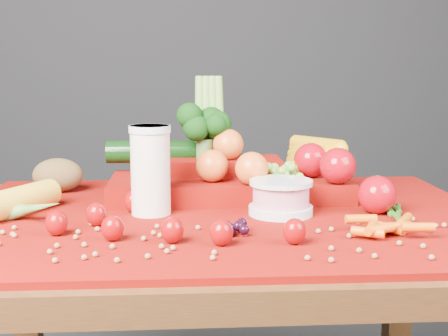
{
  "coord_description": "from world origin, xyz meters",
  "views": [
    {
      "loc": [
        -0.08,
        -1.2,
        1.06
      ],
      "look_at": [
        0.0,
        0.02,
        0.85
      ],
      "focal_mm": 50.0,
      "sensor_mm": 36.0,
      "label": 1
    }
  ],
  "objects": [
    {
      "name": "table",
      "position": [
        0.0,
        0.0,
        0.66
      ],
      "size": [
        1.1,
        0.8,
        0.75
      ],
      "color": "#32180B",
      "rests_on": "ground"
    },
    {
      "name": "red_cloth",
      "position": [
        0.0,
        0.0,
        0.76
      ],
      "size": [
        1.05,
        0.75,
        0.01
      ],
      "primitive_type": "cube",
      "color": "#730603",
      "rests_on": "table"
    },
    {
      "name": "milk_glass",
      "position": [
        -0.14,
        0.01,
        0.86
      ],
      "size": [
        0.08,
        0.08,
        0.18
      ],
      "rotation": [
        0.0,
        0.0,
        0.05
      ],
      "color": "silver",
      "rests_on": "red_cloth"
    },
    {
      "name": "yogurt_bowl",
      "position": [
        0.11,
        -0.01,
        0.8
      ],
      "size": [
        0.13,
        0.13,
        0.07
      ],
      "rotation": [
        0.0,
        0.0,
        -0.37
      ],
      "color": "silver",
      "rests_on": "red_cloth"
    },
    {
      "name": "strawberry_scatter",
      "position": [
        -0.13,
        -0.15,
        0.79
      ],
      "size": [
        0.44,
        0.28,
        0.05
      ],
      "color": "maroon",
      "rests_on": "red_cloth"
    },
    {
      "name": "dark_grape_cluster",
      "position": [
        -0.0,
        -0.15,
        0.78
      ],
      "size": [
        0.06,
        0.05,
        0.03
      ],
      "primitive_type": null,
      "color": "black",
      "rests_on": "red_cloth"
    },
    {
      "name": "soybean_scatter",
      "position": [
        0.0,
        -0.2,
        0.77
      ],
      "size": [
        0.84,
        0.24,
        0.01
      ],
      "primitive_type": null,
      "color": "#976A41",
      "rests_on": "red_cloth"
    },
    {
      "name": "corn_ear",
      "position": [
        -0.39,
        -0.01,
        0.78
      ],
      "size": [
        0.24,
        0.26,
        0.06
      ],
      "rotation": [
        0.0,
        0.0,
        1.07
      ],
      "color": "gold",
      "rests_on": "red_cloth"
    },
    {
      "name": "potato",
      "position": [
        -0.37,
        0.23,
        0.8
      ],
      "size": [
        0.12,
        0.08,
        0.08
      ],
      "primitive_type": "ellipsoid",
      "color": "brown",
      "rests_on": "red_cloth"
    },
    {
      "name": "baby_carrot_pile",
      "position": [
        0.27,
        -0.19,
        0.78
      ],
      "size": [
        0.17,
        0.18,
        0.03
      ],
      "primitive_type": null,
      "color": "#D45507",
      "rests_on": "red_cloth"
    },
    {
      "name": "green_bean_pile",
      "position": [
        0.34,
        -0.01,
        0.77
      ],
      "size": [
        0.14,
        0.12,
        0.01
      ],
      "primitive_type": null,
      "color": "#2B5D15",
      "rests_on": "red_cloth"
    },
    {
      "name": "produce_mound",
      "position": [
        0.05,
        0.16,
        0.82
      ],
      "size": [
        0.6,
        0.37,
        0.27
      ],
      "color": "#730603",
      "rests_on": "red_cloth"
    }
  ]
}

